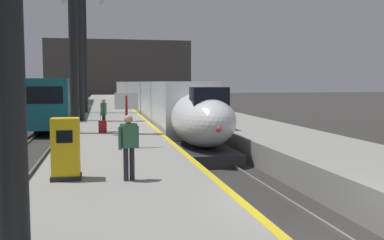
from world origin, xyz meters
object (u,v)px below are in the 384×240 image
at_px(station_column_mid, 73,14).
at_px(station_column_far, 80,35).
at_px(highspeed_train_main, 140,95).
at_px(passenger_near_edge, 104,112).
at_px(passenger_mid_platform, 129,142).
at_px(departure_info_board, 126,109).
at_px(ticket_machine_yellow, 66,151).
at_px(rolling_suitcase, 103,127).
at_px(regional_train_adjacent, 67,96).
at_px(station_column_distant, 84,40).

distance_m(station_column_mid, station_column_far, 7.18).
xyz_separation_m(highspeed_train_main, station_column_mid, (-5.90, -31.27, 4.88)).
relative_size(passenger_near_edge, passenger_mid_platform, 1.00).
bearing_deg(departure_info_board, station_column_mid, 112.54).
bearing_deg(ticket_machine_yellow, station_column_mid, 91.89).
bearing_deg(highspeed_train_main, rolling_suitcase, -98.28).
bearing_deg(station_column_mid, ticket_machine_yellow, -88.11).
distance_m(highspeed_train_main, passenger_near_edge, 31.37).
bearing_deg(departure_info_board, highspeed_train_main, 84.26).
bearing_deg(departure_info_board, passenger_near_edge, 98.44).
height_order(regional_train_adjacent, rolling_suitcase, regional_train_adjacent).
bearing_deg(rolling_suitcase, passenger_near_edge, 80.98).
relative_size(station_column_far, passenger_mid_platform, 5.46).
xyz_separation_m(passenger_near_edge, departure_info_board, (0.83, -5.57, 0.52)).
bearing_deg(rolling_suitcase, station_column_distant, 94.99).
height_order(station_column_far, rolling_suitcase, station_column_far).
bearing_deg(station_column_mid, highspeed_train_main, 79.32).
bearing_deg(ticket_machine_yellow, regional_train_adjacent, 94.16).
xyz_separation_m(rolling_suitcase, departure_info_board, (0.89, -5.14, 1.20)).
bearing_deg(passenger_mid_platform, highspeed_train_main, 84.65).
relative_size(passenger_near_edge, departure_info_board, 0.80).
relative_size(station_column_far, station_column_distant, 0.93).
distance_m(regional_train_adjacent, ticket_machine_yellow, 35.16).
height_order(regional_train_adjacent, departure_info_board, regional_train_adjacent).
height_order(station_column_far, ticket_machine_yellow, station_column_far).
relative_size(passenger_near_edge, rolling_suitcase, 1.72).
distance_m(regional_train_adjacent, passenger_mid_platform, 35.77).
bearing_deg(station_column_mid, passenger_mid_platform, -80.05).
relative_size(station_column_distant, passenger_near_edge, 5.86).
distance_m(passenger_mid_platform, departure_info_board, 5.74).
height_order(station_column_distant, ticket_machine_yellow, station_column_distant).
relative_size(highspeed_train_main, regional_train_adjacent, 2.04).
distance_m(highspeed_train_main, station_column_mid, 32.19).
distance_m(station_column_distant, passenger_mid_platform, 26.52).
relative_size(passenger_mid_platform, rolling_suitcase, 1.72).
xyz_separation_m(passenger_mid_platform, departure_info_board, (0.28, 5.71, 0.52)).
bearing_deg(highspeed_train_main, departure_info_board, -95.74).
bearing_deg(passenger_mid_platform, station_column_distant, 94.27).
bearing_deg(rolling_suitcase, station_column_mid, 171.45).
xyz_separation_m(highspeed_train_main, passenger_mid_platform, (-3.96, -42.32, 0.06)).
bearing_deg(station_column_mid, departure_info_board, -67.46).
bearing_deg(rolling_suitcase, ticket_machine_yellow, -95.35).
relative_size(station_column_far, rolling_suitcase, 9.40).
height_order(station_column_distant, departure_info_board, station_column_distant).
bearing_deg(passenger_mid_platform, departure_info_board, 87.22).
bearing_deg(station_column_far, ticket_machine_yellow, -88.87).
bearing_deg(passenger_near_edge, ticket_machine_yellow, -95.49).
distance_m(passenger_mid_platform, rolling_suitcase, 10.89).
bearing_deg(passenger_near_edge, regional_train_adjacent, 98.42).
xyz_separation_m(station_column_far, rolling_suitcase, (1.32, -7.37, -5.25)).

